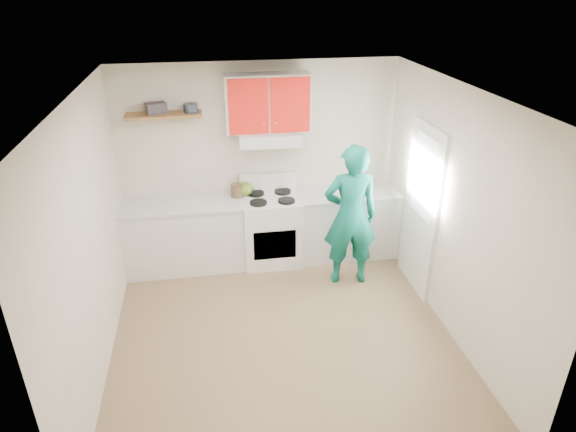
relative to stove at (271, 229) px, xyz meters
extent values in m
plane|color=brown|center=(-0.10, -1.57, -0.46)|extent=(3.80, 3.80, 0.00)
cube|color=white|center=(-0.10, -1.57, 2.14)|extent=(3.60, 3.80, 0.04)
cube|color=beige|center=(-0.10, 0.32, 0.84)|extent=(3.60, 0.04, 2.60)
cube|color=beige|center=(-0.10, -3.47, 0.84)|extent=(3.60, 0.04, 2.60)
cube|color=beige|center=(-1.90, -1.57, 0.84)|extent=(0.04, 3.80, 2.60)
cube|color=beige|center=(1.70, -1.57, 0.84)|extent=(0.04, 3.80, 2.60)
cube|color=white|center=(1.68, -0.88, 0.56)|extent=(0.05, 0.85, 2.05)
cube|color=white|center=(1.65, -0.88, 0.99)|extent=(0.01, 0.55, 0.95)
cube|color=silver|center=(-1.14, 0.02, -0.01)|extent=(1.52, 0.60, 0.90)
cube|color=silver|center=(1.04, 0.02, -0.01)|extent=(1.32, 0.60, 0.90)
cube|color=white|center=(0.00, 0.00, 0.00)|extent=(0.76, 0.65, 0.92)
cube|color=silver|center=(0.00, 0.10, 1.24)|extent=(0.76, 0.44, 0.15)
cube|color=red|center=(0.00, 0.16, 1.66)|extent=(1.02, 0.33, 0.70)
cube|color=brown|center=(-1.25, 0.18, 1.56)|extent=(0.90, 0.30, 0.04)
cube|color=#3D373E|center=(-1.33, 0.21, 1.64)|extent=(0.28, 0.24, 0.12)
cylinder|color=#333D4C|center=(-0.93, 0.19, 1.63)|extent=(0.18, 0.18, 0.10)
ellipsoid|color=#597220|center=(-0.32, 0.15, 0.55)|extent=(0.27, 0.27, 0.18)
cylinder|color=#493820|center=(-0.42, 0.12, 0.54)|extent=(0.18, 0.18, 0.19)
cube|color=olive|center=(0.68, 0.02, 0.45)|extent=(0.36, 0.29, 0.02)
cube|color=red|center=(1.36, -0.06, 0.44)|extent=(0.26, 0.22, 0.01)
imported|color=#0B6959|center=(0.88, -0.65, 0.44)|extent=(0.70, 0.50, 1.81)
camera|label=1|loc=(-0.77, -5.83, 3.07)|focal=30.97mm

